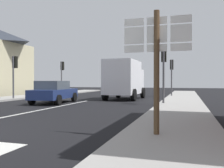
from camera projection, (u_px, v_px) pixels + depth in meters
name	position (u px, v px, depth m)	size (l,w,h in m)	color
ground_plane	(75.00, 103.00, 16.12)	(80.00, 80.00, 0.00)	black
sidewalk_right	(180.00, 109.00, 12.25)	(2.62, 44.00, 0.14)	#9E9B96
lane_centre_stripe	(40.00, 110.00, 12.29)	(0.16, 12.00, 0.01)	silver
sedan_far	(54.00, 92.00, 16.21)	(2.28, 4.35, 1.47)	navy
delivery_truck	(125.00, 79.00, 19.59)	(2.59, 5.05, 3.05)	silver
route_sign_post	(157.00, 59.00, 6.10)	(1.66, 0.14, 3.20)	brown
traffic_light_far_left	(62.00, 70.00, 26.13)	(0.30, 0.49, 3.52)	#47474C
traffic_light_near_right	(164.00, 62.00, 14.86)	(0.30, 0.49, 3.52)	#47474C
traffic_light_far_right	(172.00, 69.00, 22.48)	(0.30, 0.49, 3.41)	#47474C
traffic_light_near_left	(15.00, 68.00, 18.92)	(0.30, 0.49, 3.36)	#47474C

